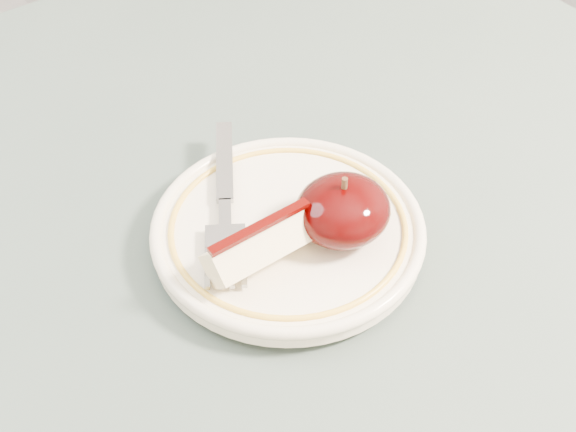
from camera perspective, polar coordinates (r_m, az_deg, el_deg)
table at (r=0.60m, az=-0.65°, el=-11.24°), size 0.90×0.90×0.75m
plate at (r=0.55m, az=0.00°, el=-1.04°), size 0.19×0.19×0.02m
apple_half at (r=0.53m, az=3.92°, el=0.42°), size 0.07×0.06×0.05m
apple_wedge at (r=0.51m, az=-1.97°, el=-2.09°), size 0.07×0.03×0.04m
fork at (r=0.56m, az=-4.51°, el=0.98°), size 0.11×0.15×0.00m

